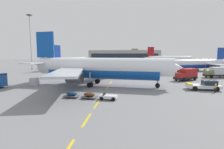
{
  "coord_description": "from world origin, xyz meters",
  "views": [
    {
      "loc": [
        22.37,
        -16.24,
        6.89
      ],
      "look_at": [
        18.54,
        24.35,
        2.25
      ],
      "focal_mm": 28.08,
      "sensor_mm": 36.0,
      "label": 1
    }
  ],
  "objects": [
    {
      "name": "fuel_service_truck",
      "position": [
        48.75,
        38.65,
        1.65
      ],
      "size": [
        7.33,
        3.7,
        3.14
      ],
      "color": "black",
      "rests_on": "ground"
    },
    {
      "name": "terminal_satellite",
      "position": [
        18.59,
        146.41,
        5.38
      ],
      "size": [
        62.26,
        22.89,
        12.31
      ],
      "color": "#9E998E",
      "rests_on": "ground"
    },
    {
      "name": "airliner_mid_left",
      "position": [
        -5.22,
        67.68,
        3.52
      ],
      "size": [
        30.2,
        30.84,
        10.86
      ],
      "color": "white",
      "rests_on": "ground"
    },
    {
      "name": "apron_paint_markings",
      "position": [
        18.0,
        36.97,
        0.0
      ],
      "size": [
        8.0,
        94.29,
        0.01
      ],
      "color": "yellow",
      "rests_on": "ground"
    },
    {
      "name": "pushback_tug",
      "position": [
        37.3,
        19.21,
        0.9
      ],
      "size": [
        6.16,
        3.48,
        2.08
      ],
      "color": "silver",
      "rests_on": "ground"
    },
    {
      "name": "ground",
      "position": [
        40.0,
        40.0,
        0.0
      ],
      "size": [
        400.0,
        400.0,
        0.0
      ],
      "primitive_type": "plane",
      "color": "slate"
    },
    {
      "name": "airliner_far_right",
      "position": [
        51.46,
        59.01,
        3.19
      ],
      "size": [
        27.34,
        26.22,
        9.85
      ],
      "color": "silver",
      "rests_on": "ground"
    },
    {
      "name": "baggage_train",
      "position": [
        16.31,
        10.29,
        0.52
      ],
      "size": [
        8.71,
        2.58,
        1.14
      ],
      "color": "silver",
      "rests_on": "ground"
    },
    {
      "name": "apron_light_mast_near",
      "position": [
        -22.6,
        61.57,
        15.5
      ],
      "size": [
        1.8,
        1.8,
        24.93
      ],
      "color": "slate",
      "rests_on": "ground"
    },
    {
      "name": "airliner_foreground",
      "position": [
        16.07,
        22.05,
        3.95
      ],
      "size": [
        34.8,
        34.32,
        12.2
      ],
      "color": "white",
      "rests_on": "ground"
    },
    {
      "name": "catering_truck",
      "position": [
        37.82,
        31.95,
        1.65
      ],
      "size": [
        7.1,
        6.0,
        3.14
      ],
      "color": "black",
      "rests_on": "ground"
    },
    {
      "name": "ground_crew_worker",
      "position": [
        38.17,
        16.7,
        0.96
      ],
      "size": [
        0.46,
        0.56,
        1.69
      ],
      "color": "#191E38",
      "rests_on": "ground"
    },
    {
      "name": "uld_cargo_container",
      "position": [
        1.01,
        21.4,
        0.8
      ],
      "size": [
        1.62,
        1.56,
        1.6
      ],
      "color": "#B7BCC6",
      "rests_on": "ground"
    },
    {
      "name": "airliner_far_center",
      "position": [
        49.43,
        103.95,
        3.83
      ],
      "size": [
        33.48,
        32.66,
        11.85
      ],
      "color": "white",
      "rests_on": "ground"
    }
  ]
}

